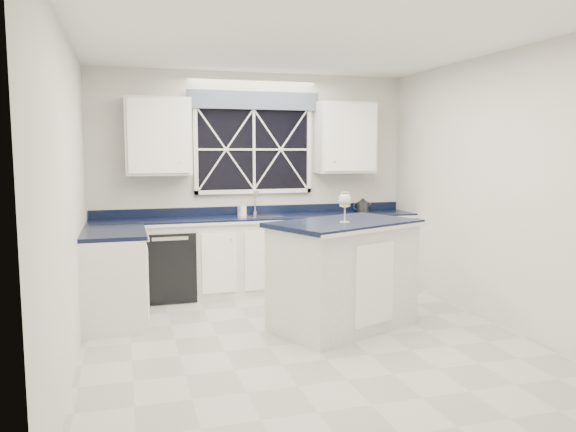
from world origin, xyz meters
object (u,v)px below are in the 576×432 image
object	(u,v)px
faucet	(255,202)
wine_glass	(345,201)
dishwasher	(169,264)
island	(343,274)
kettle	(363,205)
soap_bottle	(242,208)

from	to	relation	value
faucet	wine_glass	size ratio (longest dim) A/B	1.04
dishwasher	island	bearing A→B (deg)	-45.65
faucet	island	xyz separation A→B (m)	(0.46, -1.79, -0.57)
kettle	wine_glass	distance (m)	2.08
kettle	wine_glass	xyz separation A→B (m)	(-1.00, -1.81, 0.23)
island	wine_glass	size ratio (longest dim) A/B	5.63
dishwasher	kettle	distance (m)	2.61
faucet	kettle	bearing A→B (deg)	-2.81
faucet	soap_bottle	world-z (taller)	faucet
faucet	kettle	world-z (taller)	faucet
wine_glass	soap_bottle	size ratio (longest dim) A/B	1.63
kettle	soap_bottle	xyz separation A→B (m)	(-1.62, -0.00, 0.01)
island	faucet	bearing A→B (deg)	81.25
dishwasher	kettle	size ratio (longest dim) A/B	3.24
faucet	island	bearing A→B (deg)	-75.49
island	soap_bottle	bearing A→B (deg)	87.46
dishwasher	soap_bottle	distance (m)	1.11
island	kettle	distance (m)	2.04
kettle	soap_bottle	bearing A→B (deg)	-175.30
dishwasher	faucet	xyz separation A→B (m)	(1.10, 0.19, 0.69)
island	kettle	xyz separation A→B (m)	(0.97, 1.72, 0.49)
island	wine_glass	world-z (taller)	wine_glass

